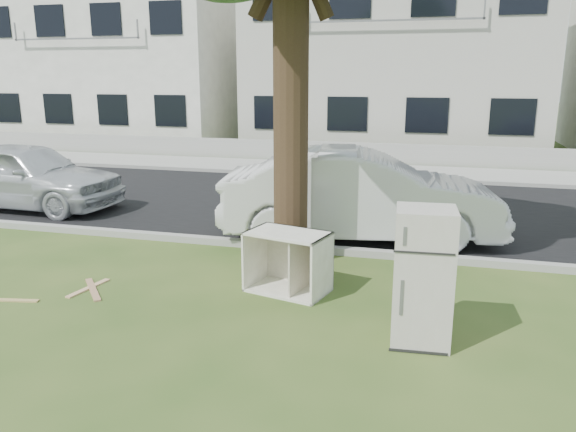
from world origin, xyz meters
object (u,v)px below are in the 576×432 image
(fridge, at_px, (423,277))
(car_left, at_px, (25,175))
(cabinet, at_px, (288,262))
(car_center, at_px, (361,195))

(fridge, relative_size, car_left, 0.35)
(cabinet, relative_size, car_center, 0.22)
(fridge, height_order, car_left, fridge)
(fridge, relative_size, car_center, 0.31)
(cabinet, relative_size, car_left, 0.25)
(cabinet, bearing_deg, fridge, -16.66)
(cabinet, bearing_deg, car_left, 168.66)
(fridge, distance_m, car_left, 9.97)
(fridge, relative_size, cabinet, 1.42)
(cabinet, height_order, car_left, car_left)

